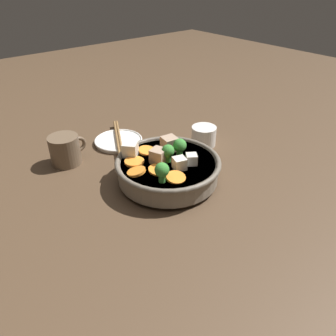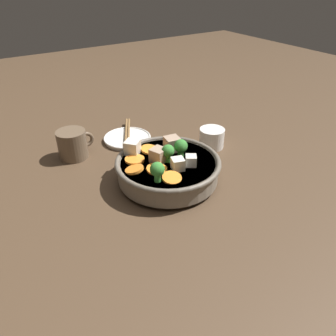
{
  "view_description": "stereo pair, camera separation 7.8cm",
  "coord_description": "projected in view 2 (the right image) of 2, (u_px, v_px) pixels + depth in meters",
  "views": [
    {
      "loc": [
        -0.42,
        -0.51,
        0.46
      ],
      "look_at": [
        0.0,
        0.0,
        0.04
      ],
      "focal_mm": 35.0,
      "sensor_mm": 36.0,
      "label": 1
    },
    {
      "loc": [
        -0.36,
        -0.56,
        0.46
      ],
      "look_at": [
        0.0,
        0.0,
        0.04
      ],
      "focal_mm": 35.0,
      "sensor_mm": 36.0,
      "label": 2
    }
  ],
  "objects": [
    {
      "name": "stirfry_bowl",
      "position": [
        168.0,
        167.0,
        0.78
      ],
      "size": [
        0.25,
        0.25,
        0.1
      ],
      "color": "slate",
      "rests_on": "ground_plane"
    },
    {
      "name": "side_saucer",
      "position": [
        127.0,
        138.0,
        0.98
      ],
      "size": [
        0.14,
        0.14,
        0.01
      ],
      "color": "white",
      "rests_on": "ground_plane"
    },
    {
      "name": "ground_plane",
      "position": [
        168.0,
        181.0,
        0.8
      ],
      "size": [
        3.0,
        3.0,
        0.0
      ],
      "primitive_type": "plane",
      "color": "#4C3826"
    },
    {
      "name": "chopsticks_pair",
      "position": [
        127.0,
        136.0,
        0.98
      ],
      "size": [
        0.12,
        0.22,
        0.01
      ],
      "color": "olive",
      "rests_on": "side_saucer"
    },
    {
      "name": "dark_mug",
      "position": [
        73.0,
        144.0,
        0.88
      ],
      "size": [
        0.1,
        0.08,
        0.08
      ],
      "color": "brown",
      "rests_on": "ground_plane"
    },
    {
      "name": "tea_cup",
      "position": [
        212.0,
        138.0,
        0.94
      ],
      "size": [
        0.07,
        0.07,
        0.06
      ],
      "color": "white",
      "rests_on": "ground_plane"
    }
  ]
}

